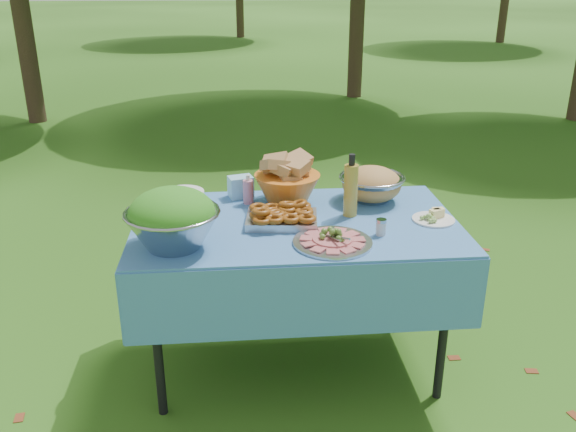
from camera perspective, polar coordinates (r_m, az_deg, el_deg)
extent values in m
plane|color=black|center=(3.13, 0.70, -13.49)|extent=(80.00, 80.00, 0.00)
cube|color=#74B9DF|center=(2.93, 0.73, -7.41)|extent=(1.46, 0.86, 0.76)
cylinder|color=white|center=(3.03, -9.82, 1.82)|extent=(0.28, 0.28, 0.05)
cube|color=#90D4F5|center=(3.05, -4.45, 2.74)|extent=(0.13, 0.11, 0.11)
cylinder|color=#CC7B96|center=(2.96, -3.75, 2.51)|extent=(0.06, 0.06, 0.14)
cube|color=#B2B3B7|center=(2.72, -0.59, 0.01)|extent=(0.34, 0.26, 0.07)
cylinder|color=#B2B4BB|center=(2.53, 4.21, -1.80)|extent=(0.35, 0.35, 0.08)
cylinder|color=#AB8F32|center=(2.79, 5.91, 2.88)|extent=(0.08, 0.08, 0.29)
cylinder|color=white|center=(2.84, 13.49, 0.09)|extent=(0.20, 0.20, 0.05)
cylinder|color=silver|center=(2.64, 8.69, -1.03)|extent=(0.05, 0.05, 0.07)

